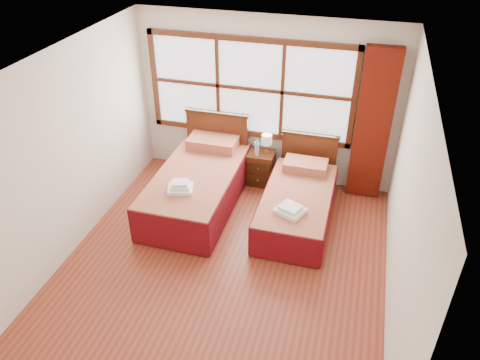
# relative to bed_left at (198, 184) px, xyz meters

# --- Properties ---
(floor) EXTENTS (4.50, 4.50, 0.00)m
(floor) POSITION_rel_bed_left_xyz_m (0.76, -1.20, -0.33)
(floor) COLOR brown
(floor) RESTS_ON ground
(ceiling) EXTENTS (4.50, 4.50, 0.00)m
(ceiling) POSITION_rel_bed_left_xyz_m (0.76, -1.20, 2.27)
(ceiling) COLOR white
(ceiling) RESTS_ON wall_back
(wall_back) EXTENTS (4.00, 0.00, 4.00)m
(wall_back) POSITION_rel_bed_left_xyz_m (0.76, 1.05, 0.97)
(wall_back) COLOR silver
(wall_back) RESTS_ON floor
(wall_left) EXTENTS (0.00, 4.50, 4.50)m
(wall_left) POSITION_rel_bed_left_xyz_m (-1.24, -1.20, 0.97)
(wall_left) COLOR silver
(wall_left) RESTS_ON floor
(wall_right) EXTENTS (0.00, 4.50, 4.50)m
(wall_right) POSITION_rel_bed_left_xyz_m (2.76, -1.20, 0.97)
(wall_right) COLOR silver
(wall_right) RESTS_ON floor
(window) EXTENTS (3.16, 0.06, 1.56)m
(window) POSITION_rel_bed_left_xyz_m (0.51, 1.02, 1.17)
(window) COLOR white
(window) RESTS_ON wall_back
(curtain) EXTENTS (0.50, 0.16, 2.30)m
(curtain) POSITION_rel_bed_left_xyz_m (2.36, 0.91, 0.84)
(curtain) COLOR #611409
(curtain) RESTS_ON wall_back
(bed_left) EXTENTS (1.11, 2.16, 1.09)m
(bed_left) POSITION_rel_bed_left_xyz_m (0.00, 0.00, 0.00)
(bed_left) COLOR #371E0B
(bed_left) RESTS_ON floor
(bed_right) EXTENTS (0.94, 1.96, 0.91)m
(bed_right) POSITION_rel_bed_left_xyz_m (1.49, 0.00, -0.05)
(bed_right) COLOR #371E0B
(bed_right) RESTS_ON floor
(nightstand) EXTENTS (0.41, 0.40, 0.54)m
(nightstand) POSITION_rel_bed_left_xyz_m (0.76, 0.80, -0.06)
(nightstand) COLOR #4E2311
(nightstand) RESTS_ON floor
(towels_left) EXTENTS (0.40, 0.38, 0.14)m
(towels_left) POSITION_rel_bed_left_xyz_m (-0.05, -0.55, 0.30)
(towels_left) COLOR white
(towels_left) RESTS_ON bed_left
(towels_right) EXTENTS (0.44, 0.42, 0.10)m
(towels_right) POSITION_rel_bed_left_xyz_m (1.47, -0.52, 0.20)
(towels_right) COLOR white
(towels_right) RESTS_ON bed_right
(lamp) EXTENTS (0.16, 0.16, 0.31)m
(lamp) POSITION_rel_bed_left_xyz_m (0.83, 0.84, 0.43)
(lamp) COLOR gold
(lamp) RESTS_ON nightstand
(bottle_near) EXTENTS (0.06, 0.06, 0.25)m
(bottle_near) POSITION_rel_bed_left_xyz_m (0.70, 0.74, 0.32)
(bottle_near) COLOR #A2B9D0
(bottle_near) RESTS_ON nightstand
(bottle_far) EXTENTS (0.06, 0.06, 0.23)m
(bottle_far) POSITION_rel_bed_left_xyz_m (0.71, 0.72, 0.31)
(bottle_far) COLOR #A2B9D0
(bottle_far) RESTS_ON nightstand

